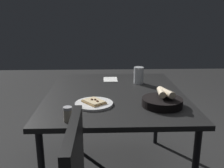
{
  "coord_description": "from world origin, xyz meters",
  "views": [
    {
      "loc": [
        1.76,
        -0.08,
        1.27
      ],
      "look_at": [
        -0.0,
        -0.02,
        0.78
      ],
      "focal_mm": 40.31,
      "sensor_mm": 36.0,
      "label": 1
    }
  ],
  "objects_px": {
    "dining_table": "(115,100)",
    "pizza_plate": "(94,103)",
    "beer_glass": "(139,76)",
    "pepper_shaker": "(68,115)",
    "bread_basket": "(162,101)"
  },
  "relations": [
    {
      "from": "dining_table",
      "to": "pizza_plate",
      "type": "xyz_separation_m",
      "value": [
        0.25,
        -0.15,
        0.06
      ]
    },
    {
      "from": "pizza_plate",
      "to": "beer_glass",
      "type": "xyz_separation_m",
      "value": [
        -0.5,
        0.35,
        0.05
      ]
    },
    {
      "from": "dining_table",
      "to": "beer_glass",
      "type": "height_order",
      "value": "beer_glass"
    },
    {
      "from": "pepper_shaker",
      "to": "pizza_plate",
      "type": "bearing_deg",
      "value": 152.13
    },
    {
      "from": "pizza_plate",
      "to": "bread_basket",
      "type": "bearing_deg",
      "value": 85.1
    },
    {
      "from": "dining_table",
      "to": "bread_basket",
      "type": "bearing_deg",
      "value": 44.38
    },
    {
      "from": "dining_table",
      "to": "pizza_plate",
      "type": "bearing_deg",
      "value": -30.24
    },
    {
      "from": "dining_table",
      "to": "pizza_plate",
      "type": "relative_size",
      "value": 4.84
    },
    {
      "from": "bread_basket",
      "to": "dining_table",
      "type": "bearing_deg",
      "value": -135.62
    },
    {
      "from": "bread_basket",
      "to": "pepper_shaker",
      "type": "xyz_separation_m",
      "value": [
        0.21,
        -0.56,
        0.0
      ]
    },
    {
      "from": "dining_table",
      "to": "beer_glass",
      "type": "xyz_separation_m",
      "value": [
        -0.25,
        0.21,
        0.11
      ]
    },
    {
      "from": "bread_basket",
      "to": "beer_glass",
      "type": "distance_m",
      "value": 0.54
    },
    {
      "from": "pizza_plate",
      "to": "beer_glass",
      "type": "height_order",
      "value": "beer_glass"
    },
    {
      "from": "pizza_plate",
      "to": "beer_glass",
      "type": "bearing_deg",
      "value": 144.72
    },
    {
      "from": "pizza_plate",
      "to": "beer_glass",
      "type": "distance_m",
      "value": 0.61
    }
  ]
}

